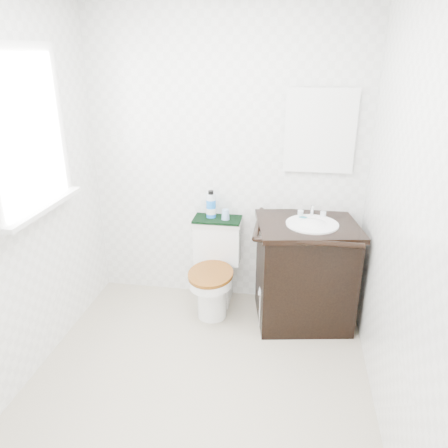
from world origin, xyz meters
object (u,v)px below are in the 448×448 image
(toilet, at_px, (215,271))
(trash_bin, at_px, (273,305))
(mouthwash_bottle, at_px, (211,205))
(cup, at_px, (226,214))
(vanity, at_px, (304,270))

(toilet, distance_m, trash_bin, 0.54)
(toilet, xyz_separation_m, mouthwash_bottle, (-0.05, 0.14, 0.52))
(mouthwash_bottle, xyz_separation_m, cup, (0.12, -0.03, -0.06))
(mouthwash_bottle, height_order, cup, mouthwash_bottle)
(toilet, distance_m, vanity, 0.73)
(trash_bin, bearing_deg, vanity, 24.51)
(toilet, relative_size, vanity, 0.79)
(vanity, relative_size, trash_bin, 2.92)
(mouthwash_bottle, bearing_deg, trash_bin, -30.03)
(vanity, bearing_deg, mouthwash_bottle, 164.71)
(cup, bearing_deg, mouthwash_bottle, 164.73)
(trash_bin, bearing_deg, mouthwash_bottle, 149.97)
(vanity, bearing_deg, trash_bin, -155.49)
(vanity, xyz_separation_m, cup, (-0.65, 0.18, 0.35))
(trash_bin, bearing_deg, cup, 146.25)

